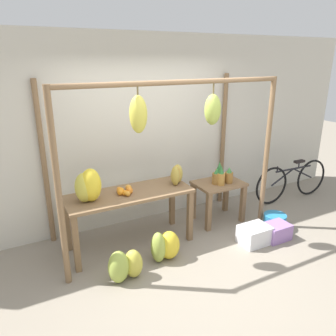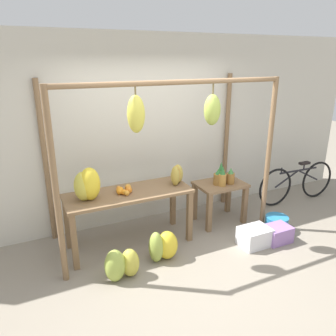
% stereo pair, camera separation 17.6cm
% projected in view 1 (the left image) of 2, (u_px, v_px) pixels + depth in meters
% --- Properties ---
extents(ground_plane, '(20.00, 20.00, 0.00)m').
position_uv_depth(ground_plane, '(198.00, 270.00, 3.98)').
color(ground_plane, gray).
extents(shop_wall_back, '(8.00, 0.08, 2.80)m').
position_uv_depth(shop_wall_back, '(142.00, 132.00, 4.89)').
color(shop_wall_back, beige).
rests_on(shop_wall_back, ground_plane).
extents(stall_awning, '(2.95, 1.16, 2.22)m').
position_uv_depth(stall_awning, '(168.00, 136.00, 4.14)').
color(stall_awning, brown).
rests_on(stall_awning, ground_plane).
extents(display_table_main, '(1.66, 0.63, 0.78)m').
position_uv_depth(display_table_main, '(129.00, 201.00, 4.32)').
color(display_table_main, brown).
rests_on(display_table_main, ground_plane).
extents(display_table_side, '(0.74, 0.53, 0.64)m').
position_uv_depth(display_table_side, '(218.00, 192.00, 5.06)').
color(display_table_side, brown).
rests_on(display_table_side, ground_plane).
extents(banana_pile_on_table, '(0.37, 0.33, 0.42)m').
position_uv_depth(banana_pile_on_table, '(88.00, 186.00, 3.96)').
color(banana_pile_on_table, yellow).
rests_on(banana_pile_on_table, display_table_main).
extents(orange_pile, '(0.23, 0.25, 0.09)m').
position_uv_depth(orange_pile, '(124.00, 191.00, 4.23)').
color(orange_pile, orange).
rests_on(orange_pile, display_table_main).
extents(pineapple_cluster, '(0.32, 0.23, 0.33)m').
position_uv_depth(pineapple_cluster, '(221.00, 176.00, 4.94)').
color(pineapple_cluster, olive).
rests_on(pineapple_cluster, display_table_side).
extents(banana_pile_ground_left, '(0.48, 0.30, 0.40)m').
position_uv_depth(banana_pile_ground_left, '(125.00, 266.00, 3.75)').
color(banana_pile_ground_left, gold).
rests_on(banana_pile_ground_left, ground_plane).
extents(banana_pile_ground_right, '(0.42, 0.33, 0.41)m').
position_uv_depth(banana_pile_ground_right, '(165.00, 246.00, 4.13)').
color(banana_pile_ground_right, yellow).
rests_on(banana_pile_ground_right, ground_plane).
extents(fruit_crate_white, '(0.41, 0.31, 0.26)m').
position_uv_depth(fruit_crate_white, '(254.00, 235.00, 4.52)').
color(fruit_crate_white, silver).
rests_on(fruit_crate_white, ground_plane).
extents(blue_bucket, '(0.33, 0.33, 0.23)m').
position_uv_depth(blue_bucket, '(275.00, 221.00, 4.92)').
color(blue_bucket, teal).
rests_on(blue_bucket, ground_plane).
extents(parked_bicycle, '(1.64, 0.09, 0.72)m').
position_uv_depth(parked_bicycle, '(292.00, 181.00, 5.87)').
color(parked_bicycle, black).
rests_on(parked_bicycle, ground_plane).
extents(papaya_pile, '(0.23, 0.24, 0.28)m').
position_uv_depth(papaya_pile, '(176.00, 175.00, 4.53)').
color(papaya_pile, '#B2993D').
rests_on(papaya_pile, display_table_main).
extents(fruit_crate_purple, '(0.37, 0.28, 0.23)m').
position_uv_depth(fruit_crate_purple, '(276.00, 231.00, 4.63)').
color(fruit_crate_purple, '#9970B7').
rests_on(fruit_crate_purple, ground_plane).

